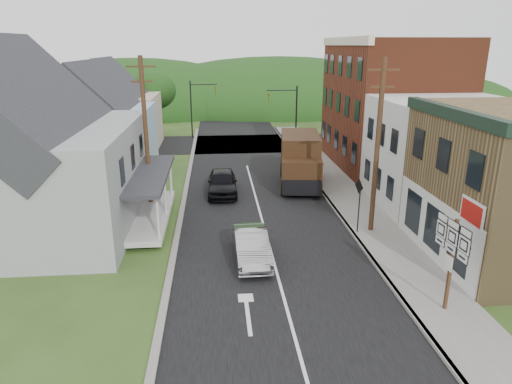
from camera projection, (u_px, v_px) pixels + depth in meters
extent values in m
plane|color=#2D4719|center=(275.00, 266.00, 20.59)|extent=(120.00, 120.00, 0.00)
cube|color=black|center=(255.00, 197.00, 30.06)|extent=(9.00, 90.00, 0.02)
cube|color=black|center=(241.00, 144.00, 46.17)|extent=(60.00, 9.00, 0.02)
cube|color=slate|center=(352.00, 203.00, 28.65)|extent=(2.80, 55.00, 0.15)
cube|color=slate|center=(331.00, 203.00, 28.53)|extent=(0.20, 55.00, 0.15)
cube|color=slate|center=(182.00, 208.00, 27.75)|extent=(0.30, 55.00, 0.12)
cube|color=silver|center=(444.00, 154.00, 27.65)|extent=(8.00, 7.00, 6.50)
cube|color=maroon|center=(389.00, 105.00, 36.12)|extent=(8.00, 12.00, 10.00)
cube|color=gray|center=(39.00, 178.00, 24.41)|extent=(10.00, 12.00, 5.50)
cube|color=#97B6CE|center=(105.00, 141.00, 34.99)|extent=(7.00, 8.00, 5.00)
cube|color=#C2B197|center=(121.00, 122.00, 43.48)|extent=(7.00, 8.00, 5.00)
cylinder|color=#472D19|center=(377.00, 150.00, 22.99)|extent=(0.26, 0.26, 9.00)
cube|color=#472D19|center=(384.00, 70.00, 21.79)|extent=(1.60, 0.10, 0.10)
cube|color=#472D19|center=(382.00, 87.00, 22.04)|extent=(1.20, 0.10, 0.10)
cylinder|color=#472D19|center=(146.00, 137.00, 26.23)|extent=(0.26, 0.26, 9.00)
cube|color=#472D19|center=(141.00, 67.00, 25.03)|extent=(1.60, 0.10, 0.10)
cube|color=#472D19|center=(142.00, 81.00, 25.28)|extent=(1.20, 0.10, 0.10)
cylinder|color=black|center=(296.00, 119.00, 42.36)|extent=(0.14, 0.14, 6.00)
cylinder|color=black|center=(282.00, 90.00, 41.44)|extent=(2.80, 0.10, 0.10)
imported|color=olive|center=(269.00, 98.00, 41.55)|extent=(0.16, 0.20, 1.00)
cylinder|color=black|center=(191.00, 110.00, 48.14)|extent=(0.14, 0.14, 6.00)
cylinder|color=black|center=(204.00, 84.00, 47.46)|extent=(2.80, 0.10, 0.10)
imported|color=olive|center=(215.00, 91.00, 47.78)|extent=(0.16, 0.20, 1.00)
cylinder|color=#382616|center=(13.00, 137.00, 37.19)|extent=(0.36, 0.36, 4.76)
ellipsoid|color=#17320F|center=(6.00, 92.00, 36.09)|extent=(5.80, 5.80, 4.93)
cylinder|color=#382616|center=(155.00, 118.00, 49.54)|extent=(0.36, 0.36, 3.92)
ellipsoid|color=#17320F|center=(153.00, 90.00, 48.64)|extent=(4.80, 4.80, 4.08)
ellipsoid|color=#17320F|center=(231.00, 108.00, 72.71)|extent=(90.00, 30.00, 16.00)
imported|color=#A1A1A5|center=(251.00, 246.00, 20.98)|extent=(1.62, 4.36, 1.43)
imported|color=black|center=(222.00, 182.00, 30.33)|extent=(1.96, 4.77, 1.62)
cube|color=black|center=(300.00, 157.00, 32.40)|extent=(3.22, 5.25, 3.26)
cube|color=black|center=(302.00, 175.00, 29.80)|extent=(2.80, 2.13, 2.14)
cube|color=black|center=(302.00, 161.00, 29.74)|extent=(2.52, 1.65, 0.06)
cube|color=black|center=(302.00, 188.00, 29.06)|extent=(2.47, 0.49, 1.01)
cylinder|color=black|center=(283.00, 188.00, 30.23)|extent=(0.45, 1.04, 1.01)
cylinder|color=black|center=(319.00, 188.00, 30.13)|extent=(0.45, 1.04, 1.01)
cylinder|color=black|center=(282.00, 170.00, 34.51)|extent=(0.45, 1.04, 1.01)
cylinder|color=black|center=(314.00, 170.00, 34.41)|extent=(0.45, 1.04, 1.01)
cube|color=#472D19|center=(451.00, 265.00, 16.51)|extent=(0.12, 0.12, 3.57)
cube|color=black|center=(453.00, 237.00, 16.15)|extent=(0.18, 2.04, 0.08)
cube|color=white|center=(466.00, 233.00, 15.33)|extent=(0.06, 0.56, 0.22)
cube|color=white|center=(464.00, 245.00, 15.47)|extent=(0.06, 0.61, 0.56)
cube|color=white|center=(462.00, 257.00, 15.62)|extent=(0.06, 0.56, 0.29)
cube|color=white|center=(454.00, 225.00, 16.00)|extent=(0.06, 0.56, 0.22)
cube|color=white|center=(452.00, 237.00, 16.14)|extent=(0.06, 0.61, 0.56)
cube|color=white|center=(451.00, 249.00, 16.29)|extent=(0.06, 0.56, 0.29)
cube|color=white|center=(443.00, 218.00, 16.67)|extent=(0.06, 0.56, 0.22)
cube|color=white|center=(441.00, 229.00, 16.82)|extent=(0.06, 0.61, 0.56)
cube|color=white|center=(440.00, 241.00, 16.96)|extent=(0.06, 0.56, 0.29)
cube|color=white|center=(449.00, 263.00, 16.46)|extent=(0.05, 0.46, 0.56)
cylinder|color=black|center=(359.00, 207.00, 23.62)|extent=(0.08, 0.08, 2.73)
cube|color=black|center=(359.00, 186.00, 23.26)|extent=(0.20, 0.79, 0.81)
cube|color=yellow|center=(359.00, 186.00, 23.26)|extent=(0.19, 0.71, 0.73)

